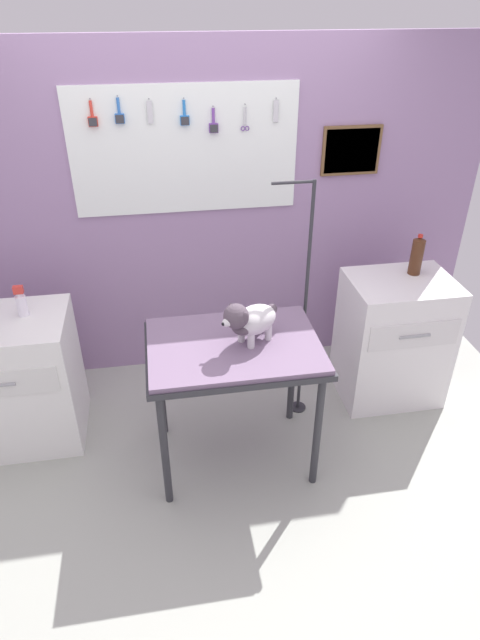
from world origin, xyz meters
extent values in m
cube|color=#A6A99E|center=(0.00, 0.00, -0.02)|extent=(4.40, 4.00, 0.04)
cube|color=#997AA3|center=(0.00, 1.28, 1.15)|extent=(4.00, 0.06, 2.30)
cube|color=white|center=(-0.07, 1.24, 1.63)|extent=(1.45, 0.02, 0.80)
cylinder|color=gray|center=(-0.61, 1.23, 1.96)|extent=(0.01, 0.02, 0.01)
cylinder|color=red|center=(-0.61, 1.22, 1.91)|extent=(0.02, 0.02, 0.09)
cube|color=red|center=(-0.61, 1.22, 1.83)|extent=(0.06, 0.02, 0.06)
cube|color=#333338|center=(-0.61, 1.21, 1.83)|extent=(0.05, 0.01, 0.05)
cylinder|color=gray|center=(-0.45, 1.23, 1.97)|extent=(0.01, 0.02, 0.01)
cylinder|color=blue|center=(-0.45, 1.22, 1.92)|extent=(0.02, 0.02, 0.09)
cube|color=blue|center=(-0.45, 1.22, 1.85)|extent=(0.06, 0.02, 0.06)
cube|color=#333338|center=(-0.45, 1.21, 1.85)|extent=(0.05, 0.01, 0.05)
cylinder|color=gray|center=(-0.27, 1.23, 1.95)|extent=(0.01, 0.02, 0.01)
cube|color=silver|center=(-0.27, 1.22, 1.88)|extent=(0.03, 0.01, 0.13)
cylinder|color=gray|center=(-0.07, 1.23, 1.95)|extent=(0.01, 0.02, 0.01)
cylinder|color=blue|center=(-0.07, 1.22, 1.89)|extent=(0.02, 0.02, 0.09)
cube|color=blue|center=(-0.07, 1.22, 1.82)|extent=(0.06, 0.02, 0.06)
cube|color=#333338|center=(-0.07, 1.21, 1.82)|extent=(0.05, 0.01, 0.05)
cylinder|color=gray|center=(0.11, 1.23, 1.90)|extent=(0.01, 0.02, 0.01)
cylinder|color=#703F98|center=(0.11, 1.22, 1.84)|extent=(0.02, 0.02, 0.09)
cube|color=#703F98|center=(0.11, 1.22, 1.77)|extent=(0.06, 0.02, 0.06)
cube|color=#333338|center=(0.11, 1.21, 1.77)|extent=(0.05, 0.01, 0.05)
cylinder|color=gray|center=(0.31, 1.23, 1.90)|extent=(0.01, 0.02, 0.01)
cube|color=silver|center=(0.30, 1.22, 1.83)|extent=(0.01, 0.00, 0.11)
cube|color=silver|center=(0.32, 1.22, 1.83)|extent=(0.01, 0.00, 0.11)
torus|color=#654189|center=(0.30, 1.22, 1.76)|extent=(0.03, 0.01, 0.03)
torus|color=#654189|center=(0.32, 1.22, 1.76)|extent=(0.03, 0.01, 0.03)
cylinder|color=gray|center=(0.51, 1.23, 1.93)|extent=(0.01, 0.02, 0.01)
cube|color=silver|center=(0.51, 1.22, 1.86)|extent=(0.03, 0.01, 0.13)
cube|color=brown|center=(1.03, 1.24, 1.59)|extent=(0.40, 0.02, 0.32)
cube|color=#A17849|center=(1.03, 1.23, 1.59)|extent=(0.37, 0.01, 0.29)
cylinder|color=#2D2D33|center=(-0.36, -0.10, 0.40)|extent=(0.04, 0.04, 0.79)
cylinder|color=#2D2D33|center=(0.50, -0.10, 0.40)|extent=(0.04, 0.04, 0.79)
cylinder|color=#2D2D33|center=(-0.36, 0.47, 0.40)|extent=(0.04, 0.04, 0.79)
cylinder|color=#2D2D33|center=(0.50, 0.47, 0.40)|extent=(0.04, 0.04, 0.79)
cube|color=#2D2D33|center=(0.07, 0.18, 0.81)|extent=(0.97, 0.69, 0.03)
cube|color=slate|center=(0.07, 0.18, 0.84)|extent=(0.94, 0.67, 0.03)
cylinder|color=#2D2D33|center=(0.58, 0.55, 0.01)|extent=(0.11, 0.11, 0.01)
cylinder|color=#2D2D33|center=(0.58, 0.55, 0.81)|extent=(0.02, 0.02, 1.63)
cylinder|color=#2D2D33|center=(0.46, 0.55, 1.62)|extent=(0.24, 0.02, 0.02)
cylinder|color=silver|center=(0.15, 0.13, 0.90)|extent=(0.04, 0.04, 0.09)
cylinder|color=silver|center=(0.11, 0.20, 0.90)|extent=(0.04, 0.04, 0.09)
cylinder|color=silver|center=(0.26, 0.19, 0.90)|extent=(0.04, 0.04, 0.09)
cylinder|color=silver|center=(0.22, 0.26, 0.90)|extent=(0.04, 0.04, 0.09)
ellipsoid|color=silver|center=(0.18, 0.19, 0.99)|extent=(0.32, 0.29, 0.15)
ellipsoid|color=#514450|center=(0.10, 0.14, 0.98)|extent=(0.14, 0.15, 0.08)
sphere|color=#514450|center=(0.07, 0.13, 1.06)|extent=(0.14, 0.14, 0.14)
ellipsoid|color=silver|center=(0.02, 0.10, 1.05)|extent=(0.08, 0.08, 0.04)
sphere|color=black|center=(0.00, 0.08, 1.05)|extent=(0.02, 0.02, 0.02)
ellipsoid|color=#514450|center=(0.11, 0.09, 1.07)|extent=(0.05, 0.05, 0.07)
ellipsoid|color=#514450|center=(0.06, 0.18, 1.07)|extent=(0.05, 0.05, 0.07)
sphere|color=#514450|center=(0.30, 0.26, 1.01)|extent=(0.06, 0.06, 0.06)
cube|color=white|center=(-1.27, 0.61, 0.43)|extent=(0.80, 0.56, 0.87)
cube|color=white|center=(1.25, 0.63, 0.45)|extent=(0.68, 0.52, 0.90)
cube|color=silver|center=(1.25, 0.37, 0.65)|extent=(0.60, 0.01, 0.18)
cylinder|color=#99999E|center=(1.25, 0.36, 0.65)|extent=(0.20, 0.02, 0.02)
cylinder|color=white|center=(-1.11, 0.66, 0.93)|extent=(0.06, 0.06, 0.13)
cylinder|color=white|center=(-1.11, 0.66, 1.01)|extent=(0.03, 0.03, 0.02)
cube|color=red|center=(-1.11, 0.66, 1.04)|extent=(0.05, 0.03, 0.04)
cylinder|color=#492816|center=(1.36, 0.72, 1.02)|extent=(0.08, 0.08, 0.24)
cone|color=#492816|center=(1.36, 0.72, 1.15)|extent=(0.08, 0.08, 0.02)
cylinder|color=red|center=(1.36, 0.72, 1.17)|extent=(0.03, 0.03, 0.02)
camera|label=1|loc=(-0.30, -2.22, 2.51)|focal=30.05mm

